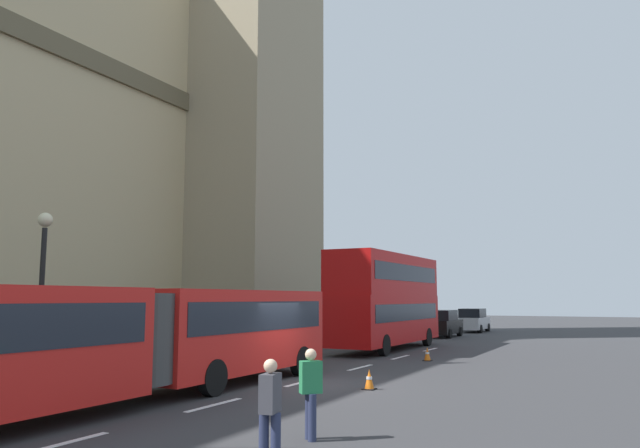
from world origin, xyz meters
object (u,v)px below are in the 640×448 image
articulated_bus (129,334)px  street_lamp (42,285)px  pedestrian_by_kerb (311,390)px  sedan_trailing (473,320)px  traffic_cone_middle (427,354)px  sedan_lead (443,324)px  traffic_cone_west (369,380)px  pedestrian_near_cones (270,409)px  double_decker_bus (386,297)px

articulated_bus → street_lamp: (0.90, 4.51, 1.31)m
articulated_bus → pedestrian_by_kerb: 6.07m
sedan_trailing → traffic_cone_middle: bearing=-171.8°
articulated_bus → pedestrian_by_kerb: (-1.23, -5.89, -0.83)m
sedan_lead → articulated_bus: bearing=-179.5°
sedan_trailing → traffic_cone_west: (-31.96, -4.25, -0.63)m
sedan_trailing → traffic_cone_west: 32.25m
pedestrian_near_cones → street_lamp: bearing=68.9°
articulated_bus → street_lamp: size_ratio=3.20×
traffic_cone_west → street_lamp: size_ratio=0.11×
double_decker_bus → pedestrian_near_cones: 22.55m
sedan_trailing → traffic_cone_west: size_ratio=7.59×
pedestrian_near_cones → pedestrian_by_kerb: bearing=9.8°
sedan_lead → pedestrian_by_kerb: bearing=-168.8°
sedan_lead → pedestrian_by_kerb: sedan_lead is taller
traffic_cone_middle → pedestrian_by_kerb: size_ratio=0.34×
sedan_lead → street_lamp: street_lamp is taller
articulated_bus → double_decker_bus: (18.34, 0.00, 0.96)m
articulated_bus → traffic_cone_west: bearing=-40.9°
articulated_bus → traffic_cone_middle: articulated_bus is taller
sedan_trailing → street_lamp: bearing=172.6°
articulated_bus → sedan_trailing: 37.10m
sedan_lead → pedestrian_by_kerb: 31.69m
street_lamp → sedan_trailing: bearing=-7.4°
articulated_bus → street_lamp: bearing=78.7°
double_decker_bus → traffic_cone_west: 14.15m
double_decker_bus → pedestrian_near_cones: size_ratio=6.19×
street_lamp → pedestrian_by_kerb: size_ratio=3.12×
sedan_trailing → pedestrian_by_kerb: size_ratio=2.60×
traffic_cone_west → pedestrian_near_cones: 8.60m
double_decker_bus → traffic_cone_west: size_ratio=18.02×
sedan_trailing → double_decker_bus: bearing=179.4°
articulated_bus → traffic_cone_middle: (13.81, -3.55, -1.46)m
articulated_bus → sedan_lead: (29.86, 0.27, -0.83)m
double_decker_bus → pedestrian_by_kerb: bearing=-163.2°
articulated_bus → pedestrian_near_cones: articulated_bus is taller
sedan_lead → sedan_trailing: same height
traffic_cone_middle → sedan_lead: bearing=13.4°
traffic_cone_west → sedan_lead: bearing=10.8°
traffic_cone_west → pedestrian_by_kerb: size_ratio=0.34×
sedan_trailing → traffic_cone_west: bearing=-172.4°
sedan_lead → pedestrian_near_cones: bearing=-168.9°
pedestrian_by_kerb → sedan_trailing: bearing=8.4°
sedan_lead → traffic_cone_middle: size_ratio=7.59×
traffic_cone_west → double_decker_bus: bearing=18.6°
traffic_cone_middle → articulated_bus: bearing=165.6°
double_decker_bus → street_lamp: 18.02m
sedan_trailing → pedestrian_near_cones: (-40.34, -6.04, -0.00)m
traffic_cone_middle → traffic_cone_west: bearing=-174.0°
double_decker_bus → street_lamp: (-17.44, 4.50, 0.35)m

